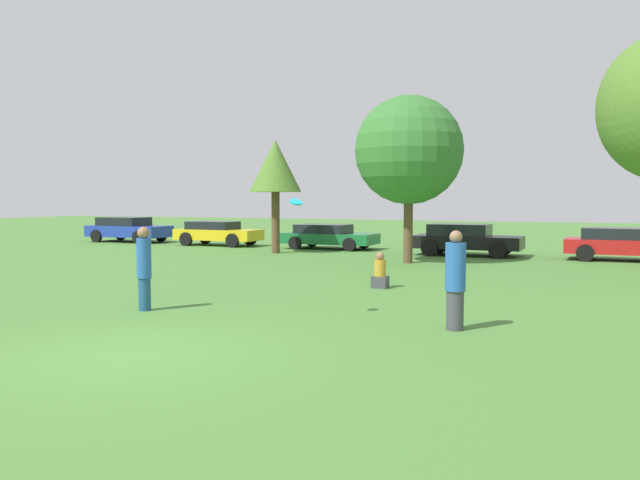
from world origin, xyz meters
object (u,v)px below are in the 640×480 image
(tree_0, at_px, (275,167))
(parked_car_yellow, at_px, (217,233))
(person_catcher, at_px, (455,280))
(parked_car_green, at_px, (328,236))
(person_thrower, at_px, (144,267))
(frisbee, at_px, (296,202))
(parked_car_blue, at_px, (128,229))
(bystander_sitting, at_px, (380,273))
(parked_car_black, at_px, (465,239))
(parked_car_red, at_px, (620,243))
(tree_1, at_px, (409,150))

(tree_0, distance_m, parked_car_yellow, 6.28)
(person_catcher, relative_size, parked_car_green, 0.41)
(person_thrower, relative_size, tree_0, 0.36)
(parked_car_yellow, height_order, parked_car_green, parked_car_yellow)
(frisbee, height_order, parked_car_yellow, frisbee)
(parked_car_yellow, bearing_deg, tree_0, -30.00)
(person_thrower, xyz_separation_m, person_catcher, (6.35, 0.67, -0.02))
(parked_car_blue, bearing_deg, bystander_sitting, -32.34)
(tree_0, height_order, parked_car_yellow, tree_0)
(parked_car_green, height_order, parked_car_black, parked_car_black)
(person_thrower, distance_m, parked_car_black, 16.27)
(parked_car_yellow, relative_size, parked_car_red, 1.07)
(parked_car_red, bearing_deg, parked_car_green, 176.39)
(tree_1, bearing_deg, parked_car_black, 72.81)
(parked_car_yellow, height_order, parked_car_red, parked_car_red)
(frisbee, xyz_separation_m, parked_car_blue, (-18.29, 16.34, -1.56))
(parked_car_black, bearing_deg, person_catcher, -79.20)
(parked_car_green, bearing_deg, tree_1, -42.81)
(tree_0, xyz_separation_m, parked_car_yellow, (-4.79, 2.74, -3.01))
(tree_1, bearing_deg, parked_car_red, 30.56)
(person_thrower, xyz_separation_m, tree_1, (2.14, 11.91, 3.15))
(parked_car_blue, distance_m, parked_car_red, 24.12)
(person_thrower, xyz_separation_m, tree_0, (-4.27, 13.71, 2.75))
(person_thrower, height_order, tree_1, tree_1)
(person_catcher, height_order, frisbee, frisbee)
(frisbee, bearing_deg, parked_car_black, 89.82)
(parked_car_green, bearing_deg, person_catcher, -59.69)
(parked_car_yellow, bearing_deg, person_thrower, -61.40)
(frisbee, bearing_deg, parked_car_green, 111.62)
(frisbee, height_order, bystander_sitting, frisbee)
(tree_1, relative_size, parked_car_green, 1.39)
(person_thrower, height_order, parked_car_black, person_thrower)
(frisbee, distance_m, parked_car_black, 15.58)
(person_thrower, bearing_deg, tree_1, 73.83)
(person_thrower, distance_m, tree_0, 14.62)
(tree_1, height_order, parked_car_black, tree_1)
(parked_car_yellow, xyz_separation_m, parked_car_green, (5.90, 0.32, -0.04))
(tree_1, height_order, parked_car_green, tree_1)
(tree_1, relative_size, parked_car_blue, 1.33)
(parked_car_green, distance_m, parked_car_red, 12.32)
(person_thrower, bearing_deg, parked_car_green, 94.65)
(tree_1, bearing_deg, person_catcher, -69.46)
(tree_0, distance_m, parked_car_blue, 11.51)
(frisbee, xyz_separation_m, parked_car_black, (0.05, 15.50, -1.58))
(parked_car_black, bearing_deg, parked_car_yellow, 177.31)
(parked_car_black, bearing_deg, tree_0, -164.15)
(person_catcher, distance_m, parked_car_yellow, 22.06)
(parked_car_green, bearing_deg, parked_car_black, -7.71)
(person_thrower, relative_size, parked_car_black, 0.40)
(tree_1, bearing_deg, tree_0, 164.30)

